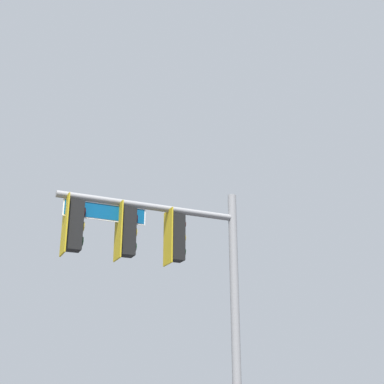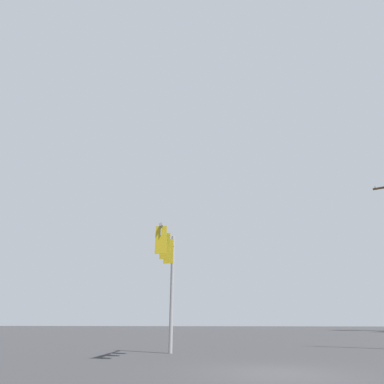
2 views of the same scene
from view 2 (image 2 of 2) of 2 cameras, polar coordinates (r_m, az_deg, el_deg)
ground_plane at (r=11.12m, az=16.25°, el=-30.28°), size 400.00×400.00×0.00m
signal_pole_near at (r=16.11m, az=-4.63°, el=-12.70°), size 4.41×0.93×6.24m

